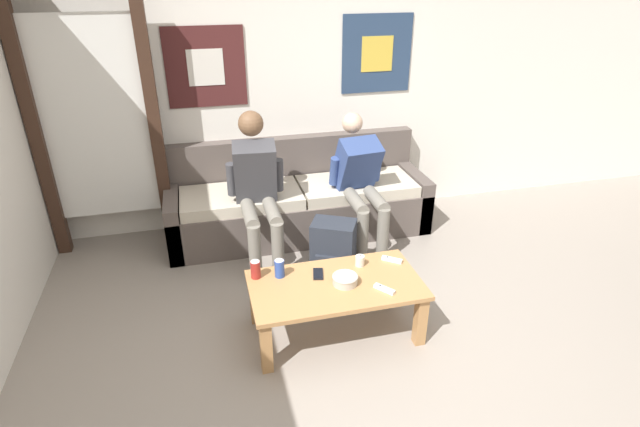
{
  "coord_description": "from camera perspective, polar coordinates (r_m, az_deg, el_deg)",
  "views": [
    {
      "loc": [
        -0.91,
        -2.05,
        2.26
      ],
      "look_at": [
        -0.11,
        1.1,
        0.63
      ],
      "focal_mm": 28.0,
      "sensor_mm": 36.0,
      "label": 1
    }
  ],
  "objects": [
    {
      "name": "person_seated_adult",
      "position": [
        4.06,
        -7.19,
        3.22
      ],
      "size": [
        0.47,
        0.84,
        1.22
      ],
      "color": "gray",
      "rests_on": "ground_plane"
    },
    {
      "name": "drink_can_red",
      "position": [
        3.33,
        -7.38,
        -6.36
      ],
      "size": [
        0.07,
        0.07,
        0.12
      ],
      "color": "maroon",
      "rests_on": "coffee_table"
    },
    {
      "name": "door_frame",
      "position": [
        4.43,
        -24.45,
        10.41
      ],
      "size": [
        1.0,
        0.1,
        2.15
      ],
      "color": "#382319",
      "rests_on": "ground_plane"
    },
    {
      "name": "drink_can_blue",
      "position": [
        3.33,
        -4.65,
        -6.27
      ],
      "size": [
        0.07,
        0.07,
        0.12
      ],
      "color": "#28479E",
      "rests_on": "coffee_table"
    },
    {
      "name": "cell_phone",
      "position": [
        3.36,
        -0.22,
        -6.91
      ],
      "size": [
        0.09,
        0.15,
        0.01
      ],
      "color": "black",
      "rests_on": "coffee_table"
    },
    {
      "name": "backpack",
      "position": [
        3.98,
        1.5,
        -4.21
      ],
      "size": [
        0.41,
        0.37,
        0.46
      ],
      "color": "#282D38",
      "rests_on": "ground_plane"
    },
    {
      "name": "couch",
      "position": [
        4.62,
        -2.49,
        1.23
      ],
      "size": [
        2.35,
        0.73,
        0.83
      ],
      "color": "#564C47",
      "rests_on": "ground_plane"
    },
    {
      "name": "coffee_table",
      "position": [
        3.32,
        1.79,
        -8.9
      ],
      "size": [
        1.12,
        0.6,
        0.4
      ],
      "color": "#B27F4C",
      "rests_on": "ground_plane"
    },
    {
      "name": "game_controller_near_right",
      "position": [
        3.23,
        7.36,
        -8.56
      ],
      "size": [
        0.11,
        0.14,
        0.03
      ],
      "color": "white",
      "rests_on": "coffee_table"
    },
    {
      "name": "game_controller_near_left",
      "position": [
        3.54,
        8.22,
        -5.24
      ],
      "size": [
        0.13,
        0.12,
        0.03
      ],
      "color": "white",
      "rests_on": "coffee_table"
    },
    {
      "name": "person_seated_teen",
      "position": [
        4.29,
        4.61,
        3.94
      ],
      "size": [
        0.47,
        0.9,
        1.12
      ],
      "color": "gray",
      "rests_on": "ground_plane"
    },
    {
      "name": "ceramic_bowl",
      "position": [
        3.26,
        2.89,
        -7.5
      ],
      "size": [
        0.17,
        0.17,
        0.06
      ],
      "color": "#B7B2A8",
      "rests_on": "coffee_table"
    },
    {
      "name": "wall_back",
      "position": [
        4.65,
        -2.81,
        14.35
      ],
      "size": [
        10.0,
        0.07,
        2.55
      ],
      "color": "white",
      "rests_on": "ground_plane"
    },
    {
      "name": "pillar_candle",
      "position": [
        3.45,
        4.58,
        -5.41
      ],
      "size": [
        0.06,
        0.06,
        0.09
      ],
      "color": "silver",
      "rests_on": "coffee_table"
    },
    {
      "name": "ground_plane",
      "position": [
        3.18,
        7.17,
        -18.94
      ],
      "size": [
        18.0,
        18.0,
        0.0
      ],
      "primitive_type": "plane",
      "color": "gray"
    }
  ]
}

